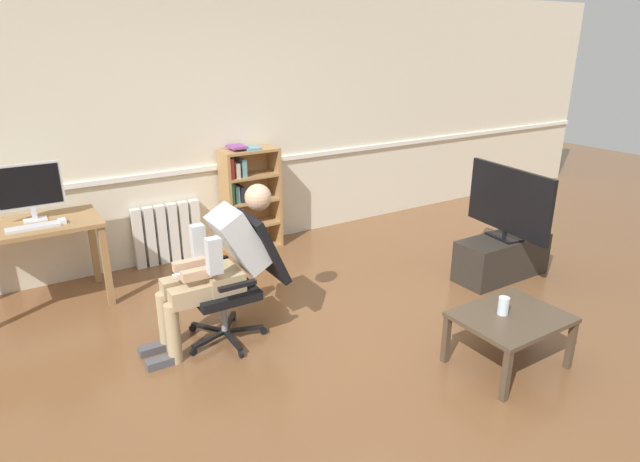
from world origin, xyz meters
name	(u,v)px	position (x,y,z in m)	size (l,w,h in m)	color
ground_plane	(365,359)	(0.00, 0.00, 0.00)	(18.00, 18.00, 0.00)	brown
back_wall	(215,125)	(0.00, 2.65, 1.35)	(12.00, 0.13, 2.70)	beige
computer_desk	(30,237)	(-1.87, 2.15, 0.64)	(1.11, 0.64, 0.76)	#9E7547
imac_monitor	(29,188)	(-1.81, 2.23, 1.03)	(0.51, 0.14, 0.48)	silver
keyboard	(33,227)	(-1.84, 2.01, 0.77)	(0.40, 0.12, 0.02)	silver
computer_mouse	(62,221)	(-1.63, 2.03, 0.77)	(0.06, 0.10, 0.03)	white
bookshelf	(247,199)	(0.23, 2.44, 0.57)	(0.61, 0.29, 1.15)	#AD7F4C
radiator	(168,233)	(-0.63, 2.54, 0.31)	(0.69, 0.08, 0.62)	white
office_chair	(240,273)	(-0.60, 0.80, 0.52)	(0.80, 0.61, 0.97)	black
person_seated	(218,263)	(-0.76, 0.80, 0.64)	(1.06, 0.40, 1.19)	tan
tv_stand	(502,257)	(1.98, 0.45, 0.20)	(0.96, 0.38, 0.40)	#2D2823
tv_screen	(509,202)	(1.98, 0.45, 0.76)	(0.24, 1.01, 0.68)	black
coffee_table	(511,321)	(0.80, -0.59, 0.35)	(0.73, 0.58, 0.39)	#4C3D2D
drinking_glass	(503,306)	(0.76, -0.55, 0.46)	(0.07, 0.07, 0.13)	silver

